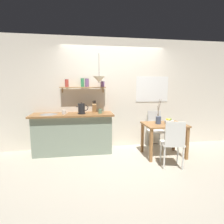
% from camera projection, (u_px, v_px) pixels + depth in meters
% --- Properties ---
extents(ground_plane, '(14.00, 14.00, 0.00)m').
position_uv_depth(ground_plane, '(118.00, 155.00, 4.03)').
color(ground_plane, '#BCB29E').
extents(back_wall, '(6.80, 0.11, 2.70)m').
position_uv_depth(back_wall, '(121.00, 94.00, 4.50)').
color(back_wall, silver).
rests_on(back_wall, ground_plane).
extents(kitchen_counter, '(1.83, 0.63, 0.92)m').
position_uv_depth(kitchen_counter, '(73.00, 133.00, 4.12)').
color(kitchen_counter, gray).
rests_on(kitchen_counter, ground_plane).
extents(wall_shelf, '(1.07, 0.20, 0.34)m').
position_uv_depth(wall_shelf, '(86.00, 85.00, 4.18)').
color(wall_shelf, tan).
extents(dining_table, '(0.89, 0.66, 0.73)m').
position_uv_depth(dining_table, '(164.00, 130.00, 3.92)').
color(dining_table, '#9E6B3D').
rests_on(dining_table, ground_plane).
extents(dining_chair_near, '(0.47, 0.46, 0.91)m').
position_uv_depth(dining_chair_near, '(173.00, 142.00, 3.33)').
color(dining_chair_near, white).
rests_on(dining_chair_near, ground_plane).
extents(dining_chair_far, '(0.40, 0.41, 0.92)m').
position_uv_depth(dining_chair_far, '(155.00, 128.00, 4.52)').
color(dining_chair_far, silver).
rests_on(dining_chair_far, ground_plane).
extents(fruit_bowl, '(0.21, 0.21, 0.12)m').
position_uv_depth(fruit_bowl, '(169.00, 121.00, 3.97)').
color(fruit_bowl, silver).
rests_on(fruit_bowl, dining_table).
extents(twig_vase, '(0.12, 0.12, 0.54)m').
position_uv_depth(twig_vase, '(158.00, 120.00, 3.88)').
color(twig_vase, '#475675').
rests_on(twig_vase, dining_table).
extents(electric_kettle, '(0.27, 0.17, 0.26)m').
position_uv_depth(electric_kettle, '(82.00, 109.00, 4.00)').
color(electric_kettle, black).
rests_on(electric_kettle, kitchen_counter).
extents(knife_block, '(0.09, 0.15, 0.28)m').
position_uv_depth(knife_block, '(94.00, 108.00, 4.26)').
color(knife_block, tan).
rests_on(knife_block, kitchen_counter).
extents(coffee_mug_by_sink, '(0.13, 0.09, 0.10)m').
position_uv_depth(coffee_mug_by_sink, '(64.00, 112.00, 3.95)').
color(coffee_mug_by_sink, white).
rests_on(coffee_mug_by_sink, kitchen_counter).
extents(coffee_mug_spare, '(0.12, 0.08, 0.10)m').
position_uv_depth(coffee_mug_spare, '(100.00, 111.00, 4.07)').
color(coffee_mug_spare, slate).
rests_on(coffee_mug_spare, kitchen_counter).
extents(pendant_lamp, '(0.27, 0.27, 0.64)m').
position_uv_depth(pendant_lamp, '(99.00, 80.00, 4.02)').
color(pendant_lamp, black).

